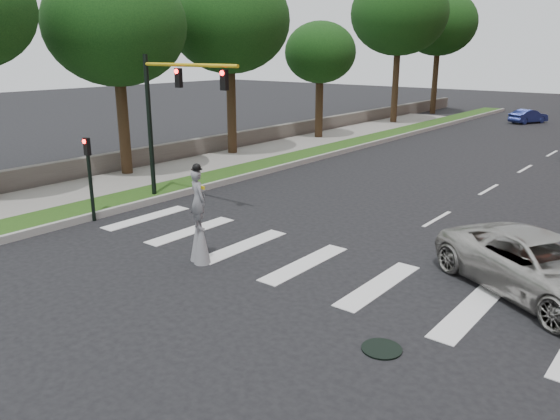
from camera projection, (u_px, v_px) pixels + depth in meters
The scene contains 16 objects.
ground_plane at pixel (321, 285), 15.34m from camera, with size 160.00×160.00×0.00m, color black.
grass_median at pixel (348, 145), 37.18m from camera, with size 2.00×60.00×0.25m, color #1F4112.
median_curb at pixel (362, 146), 36.54m from camera, with size 0.20×60.00×0.28m, color gray.
sidewalk_left at pixel (212, 163), 31.49m from camera, with size 4.00×60.00×0.18m, color gray.
stone_wall at pixel (301, 129), 41.85m from camera, with size 0.50×56.00×1.10m, color #554F49.
manhole at pixel (382, 349), 12.04m from camera, with size 0.90×0.90×0.04m, color black.
traffic_signal at pixel (167, 106), 22.27m from camera, with size 5.30×0.23×6.20m.
secondary_signal at pixel (89, 172), 20.58m from camera, with size 0.25×0.21×3.23m.
stilt_performer at pixel (199, 223), 16.70m from camera, with size 0.82×0.65×3.13m.
suv_crossing at pixel (540, 266), 14.50m from camera, with size 2.75×5.96×1.66m, color #ABA8A1.
car_mid at pixel (528, 116), 49.05m from camera, with size 1.31×3.76×1.24m, color navy.
tree_1 at pixel (116, 26), 26.48m from camera, with size 6.90×6.90×10.44m.
tree_2 at pixel (229, 21), 32.01m from camera, with size 7.21×7.21×11.09m.
tree_3 at pixel (320, 53), 38.69m from camera, with size 5.07×5.07×8.35m.
tree_4 at pixel (399, 13), 46.19m from camera, with size 8.24×8.24×12.85m.
tree_5 at pixel (439, 23), 54.23m from camera, with size 7.44×7.44×12.08m.
Camera 1 is at (7.91, -11.74, 6.36)m, focal length 35.00 mm.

